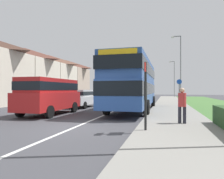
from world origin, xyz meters
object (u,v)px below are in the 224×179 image
Objects in this scene: parked_car_white at (81,98)px; pedestrian_at_stop at (182,104)px; bus_stop_sign at (146,91)px; cycle_route_sign at (179,91)px; double_decker_bus at (134,82)px; parked_van_red at (50,93)px; street_lamp_mid at (180,65)px; street_lamp_far at (174,77)px.

parked_car_white is 2.69× the size of pedestrian_at_stop.
bus_stop_sign reaches higher than cycle_route_sign.
double_decker_bus reaches higher than pedestrian_at_stop.
street_lamp_mid is (8.78, 13.96, 3.21)m from parked_van_red.
pedestrian_at_stop is at bearing -93.24° from street_lamp_mid.
parked_car_white is at bearing -136.47° from street_lamp_mid.
pedestrian_at_stop is 35.14m from street_lamp_far.
cycle_route_sign is 7.14m from street_lamp_mid.
street_lamp_mid is (0.45, 6.39, 3.13)m from cycle_route_sign.
bus_stop_sign is 37.03m from street_lamp_far.
parked_van_red reaches higher than pedestrian_at_stop.
bus_stop_sign reaches higher than pedestrian_at_stop.
double_decker_bus is at bearing -97.77° from street_lamp_far.
cycle_route_sign reaches higher than parked_car_white.
street_lamp_far is (-0.01, 18.78, -0.26)m from street_lamp_mid.
parked_van_red is at bearing -87.92° from parked_car_white.
parked_van_red is at bearing -122.18° from street_lamp_mid.
cycle_route_sign is at bearing 14.06° from parked_car_white.
double_decker_bus reaches higher than parked_car_white.
double_decker_bus is 4.21× the size of bus_stop_sign.
pedestrian_at_stop is (8.06, -7.66, 0.10)m from parked_car_white.
parked_car_white is 1.73× the size of bus_stop_sign.
bus_stop_sign is at bearing -99.10° from cycle_route_sign.
pedestrian_at_stop is 0.21× the size of street_lamp_mid.
parked_car_white is 11.12m from pedestrian_at_stop.
parked_van_red is 3.03× the size of pedestrian_at_stop.
pedestrian_at_stop is 0.64× the size of bus_stop_sign.
parked_van_red is 1.94× the size of bus_stop_sign.
cycle_route_sign reaches higher than parked_van_red.
street_lamp_far is (0.91, 34.97, 3.32)m from pedestrian_at_stop.
bus_stop_sign is 1.03× the size of cycle_route_sign.
pedestrian_at_stop is at bearing 53.34° from bus_stop_sign.
cycle_route_sign is at bearing 47.23° from double_decker_bus.
street_lamp_far is at bearing 89.01° from cycle_route_sign.
street_lamp_mid is at bearing 68.75° from double_decker_bus.
pedestrian_at_stop is 16.61m from street_lamp_mid.
double_decker_bus is at bearing -18.37° from parked_car_white.
street_lamp_mid is 1.07× the size of street_lamp_far.
cycle_route_sign is (1.87, 11.68, -0.11)m from bus_stop_sign.
double_decker_bus reaches higher than bus_stop_sign.
pedestrian_at_stop is (3.05, -5.99, -1.17)m from double_decker_bus.
parked_van_red reaches higher than parked_car_white.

